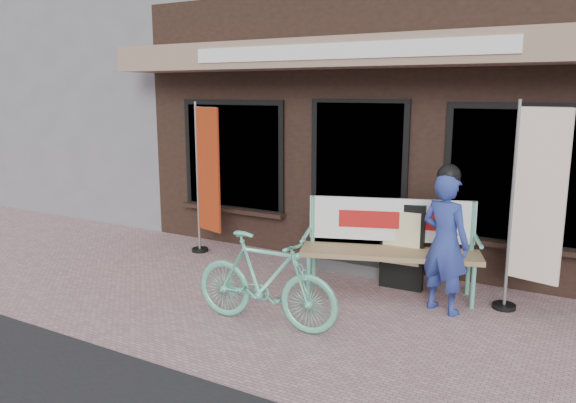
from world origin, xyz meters
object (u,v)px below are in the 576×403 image
Objects in this scene: bicycle at (265,280)px; menu_stand at (402,246)px; person at (445,240)px; nobori_cream at (534,207)px; bench at (390,239)px; nobori_red at (206,178)px.

menu_stand reaches higher than bicycle.
nobori_cream is (0.78, 0.34, 0.37)m from person.
nobori_cream is 1.52m from menu_stand.
menu_stand is at bearing 48.49° from bench.
menu_stand is at bearing -28.84° from bicycle.
person is 0.93m from nobori_cream.
bicycle is (-1.43, -1.25, -0.30)m from person.
bench is 0.24m from menu_stand.
bench is 1.32× the size of bicycle.
person is 1.01× the size of bicycle.
person is at bearing -39.30° from menu_stand.
person is at bearing -51.72° from bicycle.
nobori_red is 2.90m from menu_stand.
menu_stand is at bearing 162.68° from person.
bench is 1.30× the size of person.
nobori_red is 0.97× the size of nobori_cream.
menu_stand is at bearing 16.84° from nobori_red.
bicycle is 2.70m from nobori_red.
person reaches higher than bench.
bench is at bearing 179.00° from person.
bench is 2.81m from nobori_red.
person is 0.71× the size of nobori_cream.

